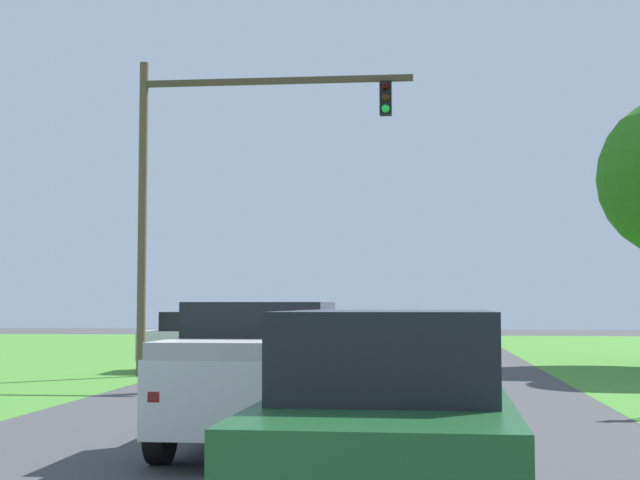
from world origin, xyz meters
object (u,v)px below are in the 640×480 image
at_px(red_suv_near, 391,421).
at_px(pickup_truck_lead, 264,373).
at_px(traffic_light, 208,169).
at_px(crossing_suv_far, 214,340).

distance_m(red_suv_near, pickup_truck_lead, 5.43).
bearing_deg(traffic_light, crossing_suv_far, 97.35).
relative_size(pickup_truck_lead, traffic_light, 0.59).
relative_size(red_suv_near, traffic_light, 0.56).
bearing_deg(red_suv_near, traffic_light, 107.45).
xyz_separation_m(red_suv_near, traffic_light, (-5.48, 17.43, 4.61)).
bearing_deg(crossing_suv_far, traffic_light, -82.65).
relative_size(red_suv_near, crossing_suv_far, 1.11).
bearing_deg(traffic_light, pickup_truck_lead, -73.79).
relative_size(traffic_light, crossing_suv_far, 1.98).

